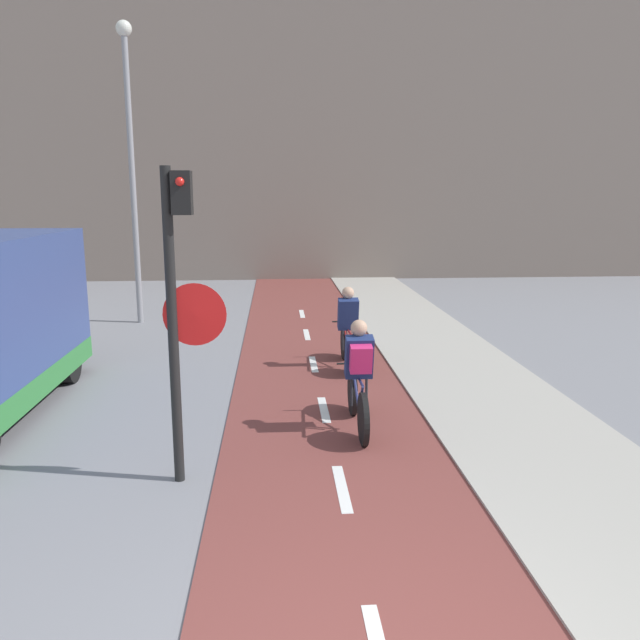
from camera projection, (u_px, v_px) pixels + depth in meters
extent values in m
cube|color=white|center=(342.00, 488.00, 6.68)|extent=(0.12, 1.10, 0.00)
cube|color=white|center=(324.00, 409.00, 9.13)|extent=(0.12, 1.10, 0.00)
cube|color=white|center=(313.00, 364.00, 11.57)|extent=(0.12, 1.10, 0.00)
cube|color=white|center=(307.00, 335.00, 14.02)|extent=(0.12, 1.10, 0.00)
cube|color=white|center=(302.00, 314.00, 16.46)|extent=(0.12, 1.10, 0.00)
cube|color=slate|center=(291.00, 130.00, 24.63)|extent=(60.00, 5.00, 11.20)
cylinder|color=black|center=(173.00, 331.00, 6.59)|extent=(0.11, 0.11, 3.40)
cube|color=black|center=(182.00, 193.00, 6.32)|extent=(0.20, 0.20, 0.44)
sphere|color=red|center=(180.00, 182.00, 6.19)|extent=(0.09, 0.09, 0.09)
cone|color=red|center=(195.00, 315.00, 6.57)|extent=(0.67, 0.01, 0.67)
cone|color=silver|center=(195.00, 315.00, 6.57)|extent=(0.60, 0.02, 0.60)
cylinder|color=gray|center=(133.00, 184.00, 14.82)|extent=(0.14, 0.14, 6.71)
sphere|color=silver|center=(124.00, 28.00, 14.13)|extent=(0.36, 0.36, 0.36)
cylinder|color=black|center=(363.00, 419.00, 7.83)|extent=(0.07, 0.68, 0.68)
cylinder|color=black|center=(353.00, 392.00, 8.92)|extent=(0.07, 0.68, 0.68)
cylinder|color=navy|center=(356.00, 387.00, 8.55)|extent=(0.04, 0.71, 0.42)
cylinder|color=navy|center=(361.00, 398.00, 8.04)|extent=(0.04, 0.37, 0.45)
cylinder|color=navy|center=(358.00, 376.00, 8.34)|extent=(0.04, 1.03, 0.07)
cylinder|color=navy|center=(361.00, 414.00, 8.04)|extent=(0.04, 0.42, 0.05)
cylinder|color=black|center=(353.00, 363.00, 8.84)|extent=(0.46, 0.03, 0.03)
cube|color=navy|center=(359.00, 357.00, 8.16)|extent=(0.36, 0.31, 0.59)
sphere|color=tan|center=(359.00, 328.00, 8.13)|extent=(0.22, 0.22, 0.22)
cylinder|color=#232328|center=(351.00, 390.00, 8.21)|extent=(0.04, 0.07, 0.43)
cylinder|color=#232328|center=(366.00, 390.00, 8.22)|extent=(0.04, 0.07, 0.43)
cube|color=#DB286B|center=(361.00, 359.00, 7.98)|extent=(0.28, 0.23, 0.39)
cylinder|color=black|center=(351.00, 357.00, 10.86)|extent=(0.07, 0.66, 0.66)
cylinder|color=black|center=(344.00, 343.00, 11.92)|extent=(0.07, 0.66, 0.66)
cylinder|color=maroon|center=(346.00, 338.00, 11.56)|extent=(0.04, 0.69, 0.41)
cylinder|color=maroon|center=(349.00, 343.00, 11.06)|extent=(0.04, 0.36, 0.44)
cylinder|color=maroon|center=(347.00, 329.00, 11.35)|extent=(0.04, 1.01, 0.07)
cylinder|color=maroon|center=(349.00, 355.00, 11.06)|extent=(0.04, 0.42, 0.05)
cylinder|color=black|center=(344.00, 321.00, 11.84)|extent=(0.46, 0.03, 0.03)
cube|color=navy|center=(348.00, 314.00, 11.18)|extent=(0.36, 0.31, 0.59)
sphere|color=tan|center=(348.00, 293.00, 11.14)|extent=(0.22, 0.22, 0.22)
cylinder|color=#232328|center=(343.00, 338.00, 11.22)|extent=(0.04, 0.07, 0.42)
cylinder|color=#232328|center=(354.00, 338.00, 11.24)|extent=(0.04, 0.07, 0.42)
cube|color=black|center=(22.00, 271.00, 10.94)|extent=(1.97, 0.04, 0.70)
cylinder|color=black|center=(70.00, 362.00, 10.45)|extent=(0.18, 0.70, 0.70)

